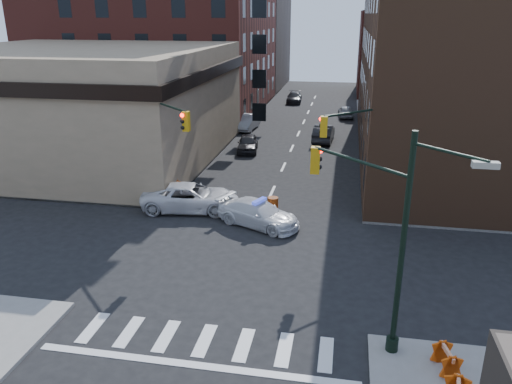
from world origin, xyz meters
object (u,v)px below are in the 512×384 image
at_px(pedestrian_b, 138,175).
at_px(barrel_bank, 190,204).
at_px(barricade_nw_a, 171,187).
at_px(barrel_road, 273,206).
at_px(parked_car_wfar, 247,122).
at_px(barricade_se_a, 446,360).
at_px(pickup, 191,197).
at_px(pedestrian_a, 134,171).
at_px(police_car, 258,214).
at_px(parked_car_wnear, 248,143).
at_px(parked_car_enear, 324,133).

height_order(pedestrian_b, barrel_bank, pedestrian_b).
bearing_deg(barricade_nw_a, barrel_road, -0.85).
height_order(parked_car_wfar, barricade_se_a, parked_car_wfar).
relative_size(pickup, barricade_nw_a, 4.52).
bearing_deg(parked_car_wfar, pedestrian_a, -97.93).
relative_size(pedestrian_a, barrel_road, 1.67).
height_order(police_car, parked_car_wfar, parked_car_wfar).
height_order(pickup, parked_car_wfar, pickup).
relative_size(pickup, barricade_se_a, 5.44).
height_order(barrel_bank, barricade_nw_a, barricade_nw_a).
bearing_deg(barrel_road, barrel_bank, -176.83).
distance_m(parked_car_wnear, pedestrian_b, 12.37).
xyz_separation_m(police_car, parked_car_enear, (2.60, 20.87, 0.08)).
xyz_separation_m(pickup, barrel_road, (5.12, 0.09, -0.26)).
height_order(pickup, barrel_road, pickup).
xyz_separation_m(police_car, parked_car_wfar, (-5.57, 24.74, 0.07)).
xyz_separation_m(pedestrian_b, barrel_bank, (4.84, -3.65, -0.48)).
xyz_separation_m(parked_car_enear, barrel_bank, (-7.15, -19.46, -0.34)).
distance_m(pickup, barricade_nw_a, 2.92).
distance_m(pickup, barrel_road, 5.13).
relative_size(police_car, pickup, 0.84).
bearing_deg(parked_car_enear, barrel_road, 87.09).
xyz_separation_m(parked_car_enear, barrel_road, (-2.00, -19.17, -0.24)).
bearing_deg(barricade_se_a, pickup, 32.55).
bearing_deg(pickup, parked_car_enear, -27.11).
bearing_deg(parked_car_wnear, pedestrian_a, -126.86).
height_order(parked_car_wnear, barrel_bank, parked_car_wnear).
bearing_deg(barrel_road, pedestrian_a, 160.84).
bearing_deg(parked_car_wfar, police_car, -72.89).
xyz_separation_m(pickup, barricade_nw_a, (-2.05, 2.07, -0.18)).
distance_m(parked_car_wfar, parked_car_enear, 9.04).
bearing_deg(barricade_se_a, parked_car_enear, -2.30).
relative_size(barrel_road, barricade_nw_a, 0.86).
xyz_separation_m(parked_car_wfar, pedestrian_a, (-4.25, -19.42, 0.31)).
distance_m(pickup, pedestrian_a, 6.48).
xyz_separation_m(pedestrian_b, barricade_se_a, (17.82, -16.34, -0.39)).
bearing_deg(barricade_se_a, barrel_road, 18.53).
height_order(parked_car_enear, barricade_se_a, parked_car_enear).
height_order(parked_car_wfar, barricade_nw_a, parked_car_wfar).
height_order(parked_car_enear, barrel_bank, parked_car_enear).
bearing_deg(barrel_bank, police_car, -17.27).
height_order(police_car, parked_car_wnear, police_car).
height_order(pickup, barricade_se_a, pickup).
bearing_deg(barrel_bank, barricade_se_a, -44.34).
xyz_separation_m(parked_car_wnear, parked_car_enear, (6.42, 4.77, 0.09)).
bearing_deg(barrel_road, parked_car_wfar, 104.99).
height_order(parked_car_wnear, parked_car_wfar, parked_car_wfar).
relative_size(parked_car_enear, barrel_bank, 5.21).
height_order(police_car, barricade_se_a, police_car).
height_order(pickup, pedestrian_b, pedestrian_b).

